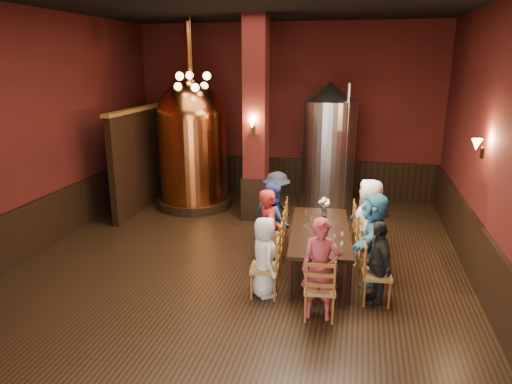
% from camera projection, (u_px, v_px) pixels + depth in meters
% --- Properties ---
extents(room, '(10.00, 10.02, 4.50)m').
position_uv_depth(room, '(236.00, 144.00, 7.40)').
color(room, black).
rests_on(room, ground).
extents(wainscot_right, '(0.08, 9.90, 1.00)m').
position_uv_depth(wainscot_right, '(484.00, 266.00, 7.04)').
color(wainscot_right, black).
rests_on(wainscot_right, ground).
extents(wainscot_back, '(7.90, 0.08, 1.00)m').
position_uv_depth(wainscot_back, '(284.00, 176.00, 12.53)').
color(wainscot_back, black).
rests_on(wainscot_back, ground).
extents(wainscot_left, '(0.08, 9.90, 1.00)m').
position_uv_depth(wainscot_left, '(38.00, 226.00, 8.74)').
color(wainscot_left, black).
rests_on(wainscot_left, ground).
extents(column, '(0.58, 0.58, 4.50)m').
position_uv_depth(column, '(256.00, 122.00, 10.09)').
color(column, '#48130F').
rests_on(column, ground).
extents(partition, '(0.22, 3.50, 2.40)m').
position_uv_depth(partition, '(147.00, 158.00, 11.38)').
color(partition, black).
rests_on(partition, ground).
extents(pendant_cluster, '(0.90, 0.90, 1.70)m').
position_uv_depth(pendant_cluster, '(192.00, 81.00, 10.27)').
color(pendant_cluster, '#A57226').
rests_on(pendant_cluster, room).
extents(sconce_wall, '(0.20, 0.20, 0.36)m').
position_uv_depth(sconce_wall, '(483.00, 148.00, 7.33)').
color(sconce_wall, black).
rests_on(sconce_wall, room).
extents(sconce_column, '(0.20, 0.20, 0.36)m').
position_uv_depth(sconce_column, '(253.00, 126.00, 9.82)').
color(sconce_column, black).
rests_on(sconce_column, column).
extents(dining_table, '(1.22, 2.48, 0.75)m').
position_uv_depth(dining_table, '(320.00, 233.00, 7.86)').
color(dining_table, black).
rests_on(dining_table, ground).
extents(chair_0, '(0.50, 0.50, 0.92)m').
position_uv_depth(chair_0, '(265.00, 268.00, 7.07)').
color(chair_0, brown).
rests_on(chair_0, ground).
extents(person_0, '(0.64, 0.74, 1.28)m').
position_uv_depth(person_0, '(265.00, 257.00, 7.02)').
color(person_0, silver).
rests_on(person_0, ground).
extents(chair_1, '(0.50, 0.50, 0.92)m').
position_uv_depth(chair_1, '(269.00, 250.00, 7.71)').
color(chair_1, brown).
rests_on(chair_1, ground).
extents(person_1, '(0.52, 0.65, 1.53)m').
position_uv_depth(person_1, '(269.00, 233.00, 7.63)').
color(person_1, maroon).
rests_on(person_1, ground).
extents(chair_2, '(0.50, 0.50, 0.92)m').
position_uv_depth(chair_2, '(273.00, 236.00, 8.34)').
color(chair_2, brown).
rests_on(chair_2, ground).
extents(person_2, '(0.61, 0.80, 1.47)m').
position_uv_depth(person_2, '(273.00, 222.00, 8.26)').
color(person_2, navy).
rests_on(person_2, ground).
extents(chair_3, '(0.50, 0.50, 0.92)m').
position_uv_depth(chair_3, '(276.00, 224.00, 8.98)').
color(chair_3, brown).
rests_on(chair_3, ground).
extents(person_3, '(0.79, 1.08, 1.51)m').
position_uv_depth(person_3, '(276.00, 209.00, 8.90)').
color(person_3, black).
rests_on(person_3, ground).
extents(chair_4, '(0.50, 0.50, 0.92)m').
position_uv_depth(chair_4, '(377.00, 274.00, 6.86)').
color(chair_4, brown).
rests_on(chair_4, ground).
extents(person_4, '(0.59, 0.83, 1.31)m').
position_uv_depth(person_4, '(378.00, 262.00, 6.81)').
color(person_4, black).
rests_on(person_4, ground).
extents(chair_5, '(0.50, 0.50, 0.92)m').
position_uv_depth(chair_5, '(372.00, 256.00, 7.50)').
color(chair_5, brown).
rests_on(chair_5, ground).
extents(person_5, '(0.66, 1.48, 1.54)m').
position_uv_depth(person_5, '(373.00, 238.00, 7.41)').
color(person_5, teal).
rests_on(person_5, ground).
extents(chair_6, '(0.50, 0.50, 0.92)m').
position_uv_depth(chair_6, '(367.00, 241.00, 8.13)').
color(chair_6, brown).
rests_on(chair_6, ground).
extents(person_6, '(0.62, 0.85, 1.59)m').
position_uv_depth(person_6, '(369.00, 223.00, 8.04)').
color(person_6, white).
rests_on(person_6, ground).
extents(chair_7, '(0.50, 0.50, 0.92)m').
position_uv_depth(chair_7, '(364.00, 228.00, 8.77)').
color(chair_7, brown).
rests_on(chair_7, ground).
extents(person_7, '(0.45, 0.71, 1.34)m').
position_uv_depth(person_7, '(365.00, 217.00, 8.71)').
color(person_7, '#1C2139').
rests_on(person_7, ground).
extents(chair_8, '(0.50, 0.50, 0.92)m').
position_uv_depth(chair_8, '(320.00, 288.00, 6.44)').
color(chair_8, brown).
rests_on(chair_8, ground).
extents(person_8, '(0.56, 0.39, 1.49)m').
position_uv_depth(person_8, '(321.00, 269.00, 6.37)').
color(person_8, '#973239').
rests_on(person_8, ground).
extents(copper_kettle, '(2.21, 2.21, 4.41)m').
position_uv_depth(copper_kettle, '(193.00, 143.00, 11.15)').
color(copper_kettle, black).
rests_on(copper_kettle, ground).
extents(steel_vessel, '(1.51, 1.51, 3.08)m').
position_uv_depth(steel_vessel, '(328.00, 148.00, 10.84)').
color(steel_vessel, '#B2B2B7').
rests_on(steel_vessel, ground).
extents(rose_vase, '(0.22, 0.22, 0.37)m').
position_uv_depth(rose_vase, '(324.00, 204.00, 8.43)').
color(rose_vase, white).
rests_on(rose_vase, dining_table).
extents(wine_glass_0, '(0.07, 0.07, 0.17)m').
position_uv_depth(wine_glass_0, '(322.00, 247.00, 6.92)').
color(wine_glass_0, white).
rests_on(wine_glass_0, dining_table).
extents(wine_glass_1, '(0.07, 0.07, 0.17)m').
position_uv_depth(wine_glass_1, '(323.00, 213.00, 8.45)').
color(wine_glass_1, white).
rests_on(wine_glass_1, dining_table).
extents(wine_glass_2, '(0.07, 0.07, 0.17)m').
position_uv_depth(wine_glass_2, '(326.00, 239.00, 7.20)').
color(wine_glass_2, white).
rests_on(wine_glass_2, dining_table).
extents(wine_glass_3, '(0.07, 0.07, 0.17)m').
position_uv_depth(wine_glass_3, '(334.00, 240.00, 7.17)').
color(wine_glass_3, white).
rests_on(wine_glass_3, dining_table).
extents(wine_glass_4, '(0.07, 0.07, 0.17)m').
position_uv_depth(wine_glass_4, '(342.00, 237.00, 7.28)').
color(wine_glass_4, white).
rests_on(wine_glass_4, dining_table).
extents(wine_glass_5, '(0.07, 0.07, 0.17)m').
position_uv_depth(wine_glass_5, '(342.00, 247.00, 6.90)').
color(wine_glass_5, white).
rests_on(wine_glass_5, dining_table).
extents(wine_glass_6, '(0.07, 0.07, 0.17)m').
position_uv_depth(wine_glass_6, '(306.00, 216.00, 8.29)').
color(wine_glass_6, white).
rests_on(wine_glass_6, dining_table).
extents(wine_glass_7, '(0.07, 0.07, 0.17)m').
position_uv_depth(wine_glass_7, '(312.00, 222.00, 7.98)').
color(wine_glass_7, white).
rests_on(wine_glass_7, dining_table).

